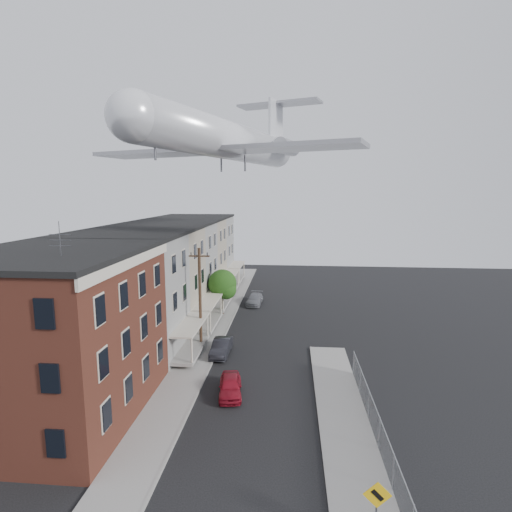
{
  "coord_description": "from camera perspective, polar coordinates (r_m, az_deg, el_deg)",
  "views": [
    {
      "loc": [
        2.2,
        -14.96,
        13.61
      ],
      "look_at": [
        0.03,
        9.41,
        9.74
      ],
      "focal_mm": 28.0,
      "sensor_mm": 36.0,
      "label": 1
    }
  ],
  "objects": [
    {
      "name": "sidewalk_left",
      "position": [
        41.96,
        -5.85,
        -9.9
      ],
      "size": [
        3.0,
        62.0,
        0.12
      ],
      "primitive_type": "cube",
      "color": "gray",
      "rests_on": "ground"
    },
    {
      "name": "sidewalk_right",
      "position": [
        25.18,
        12.92,
        -23.82
      ],
      "size": [
        3.0,
        26.0,
        0.12
      ],
      "primitive_type": "cube",
      "color": "gray",
      "rests_on": "ground"
    },
    {
      "name": "curb_left",
      "position": [
        41.71,
        -3.86,
        -9.97
      ],
      "size": [
        0.15,
        62.0,
        0.14
      ],
      "primitive_type": "cube",
      "color": "gray",
      "rests_on": "ground"
    },
    {
      "name": "curb_right",
      "position": [
        25.02,
        9.32,
        -23.9
      ],
      "size": [
        0.15,
        26.0,
        0.14
      ],
      "primitive_type": "cube",
      "color": "gray",
      "rests_on": "ground"
    },
    {
      "name": "corner_building",
      "position": [
        27.48,
        -26.77,
        -9.91
      ],
      "size": [
        10.31,
        12.3,
        12.15
      ],
      "color": "#3D1B13",
      "rests_on": "ground"
    },
    {
      "name": "row_house_a",
      "position": [
        35.52,
        -18.65,
        -5.3
      ],
      "size": [
        11.98,
        7.0,
        10.3
      ],
      "color": "slate",
      "rests_on": "ground"
    },
    {
      "name": "row_house_b",
      "position": [
        41.85,
        -14.82,
        -3.0
      ],
      "size": [
        11.98,
        7.0,
        10.3
      ],
      "color": "gray",
      "rests_on": "ground"
    },
    {
      "name": "row_house_c",
      "position": [
        48.36,
        -12.02,
        -1.31
      ],
      "size": [
        11.98,
        7.0,
        10.3
      ],
      "color": "slate",
      "rests_on": "ground"
    },
    {
      "name": "row_house_d",
      "position": [
        54.99,
        -9.9,
        -0.01
      ],
      "size": [
        11.98,
        7.0,
        10.3
      ],
      "color": "gray",
      "rests_on": "ground"
    },
    {
      "name": "row_house_e",
      "position": [
        61.71,
        -8.23,
        1.0
      ],
      "size": [
        11.98,
        7.0,
        10.3
      ],
      "color": "slate",
      "rests_on": "ground"
    },
    {
      "name": "chainlink_fence",
      "position": [
        24.1,
        17.19,
        -23.02
      ],
      "size": [
        0.06,
        18.06,
        1.9
      ],
      "color": "gray",
      "rests_on": "ground"
    },
    {
      "name": "warning_sign",
      "position": [
        18.53,
        16.88,
        -30.72
      ],
      "size": [
        1.1,
        0.11,
        2.8
      ],
      "color": "#515156",
      "rests_on": "ground"
    },
    {
      "name": "utility_pole",
      "position": [
        35.03,
        -7.99,
        -5.88
      ],
      "size": [
        1.8,
        0.26,
        9.0
      ],
      "color": "black",
      "rests_on": "ground"
    },
    {
      "name": "street_tree",
      "position": [
        44.7,
        -4.68,
        -4.18
      ],
      "size": [
        3.22,
        3.2,
        5.2
      ],
      "color": "black",
      "rests_on": "ground"
    },
    {
      "name": "car_near",
      "position": [
        28.57,
        -3.7,
        -18.03
      ],
      "size": [
        2.02,
        3.95,
        1.29
      ],
      "primitive_type": "imported",
      "rotation": [
        0.0,
        0.0,
        0.14
      ],
      "color": "maroon",
      "rests_on": "ground"
    },
    {
      "name": "car_mid",
      "position": [
        34.88,
        -4.98,
        -12.84
      ],
      "size": [
        1.49,
        4.03,
        1.32
      ],
      "primitive_type": "imported",
      "rotation": [
        0.0,
        0.0,
        -0.02
      ],
      "color": "black",
      "rests_on": "ground"
    },
    {
      "name": "car_far",
      "position": [
        49.55,
        -0.18,
        -6.19
      ],
      "size": [
        2.03,
        4.47,
        1.27
      ],
      "primitive_type": "imported",
      "rotation": [
        0.0,
        0.0,
        -0.06
      ],
      "color": "slate",
      "rests_on": "ground"
    },
    {
      "name": "airplane",
      "position": [
        35.24,
        -3.61,
        16.11
      ],
      "size": [
        23.15,
        26.5,
        7.7
      ],
      "color": "silver",
      "rests_on": "ground"
    }
  ]
}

